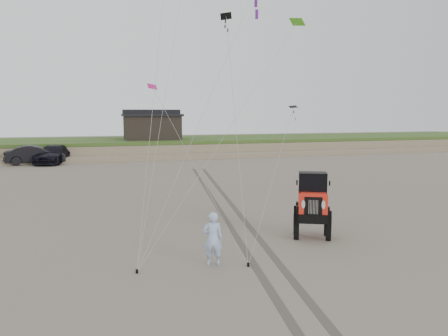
% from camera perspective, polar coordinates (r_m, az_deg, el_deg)
% --- Properties ---
extents(ground, '(160.00, 160.00, 0.00)m').
position_cam_1_polar(ground, '(14.43, 1.59, -11.83)').
color(ground, '#6B6054').
rests_on(ground, ground).
extents(dune_ridge, '(160.00, 14.25, 1.73)m').
position_cam_1_polar(dune_ridge, '(50.79, -11.67, 2.68)').
color(dune_ridge, '#7A6B54').
rests_on(dune_ridge, ground).
extents(cabin, '(6.40, 5.40, 3.35)m').
position_cam_1_polar(cabin, '(50.37, -9.41, 5.45)').
color(cabin, black).
rests_on(cabin, dune_ridge).
extents(truck_b, '(5.33, 2.18, 1.72)m').
position_cam_1_polar(truck_b, '(43.83, -23.40, 1.59)').
color(truck_b, black).
rests_on(truck_b, ground).
extents(truck_c, '(3.54, 6.15, 1.68)m').
position_cam_1_polar(truck_c, '(44.01, -21.42, 1.67)').
color(truck_c, black).
rests_on(truck_c, ground).
extents(jeep, '(4.30, 5.80, 1.98)m').
position_cam_1_polar(jeep, '(16.84, 11.45, -5.67)').
color(jeep, red).
rests_on(jeep, ground).
extents(man, '(0.69, 0.53, 1.68)m').
position_cam_1_polar(man, '(13.68, -1.47, -9.21)').
color(man, '#95B6E7').
rests_on(man, ground).
extents(kite_flock, '(8.11, 7.83, 7.54)m').
position_cam_1_polar(kite_flock, '(23.58, 2.13, 20.79)').
color(kite_flock, '#5BDD27').
rests_on(kite_flock, ground).
extents(stake_main, '(0.08, 0.08, 0.12)m').
position_cam_1_polar(stake_main, '(13.49, -11.30, -13.09)').
color(stake_main, black).
rests_on(stake_main, ground).
extents(stake_aux, '(0.08, 0.08, 0.12)m').
position_cam_1_polar(stake_aux, '(13.79, 3.18, -12.49)').
color(stake_aux, black).
rests_on(stake_aux, ground).
extents(tire_tracks, '(5.22, 29.74, 0.01)m').
position_cam_1_polar(tire_tracks, '(22.37, 0.09, -4.92)').
color(tire_tracks, '#4C443D').
rests_on(tire_tracks, ground).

